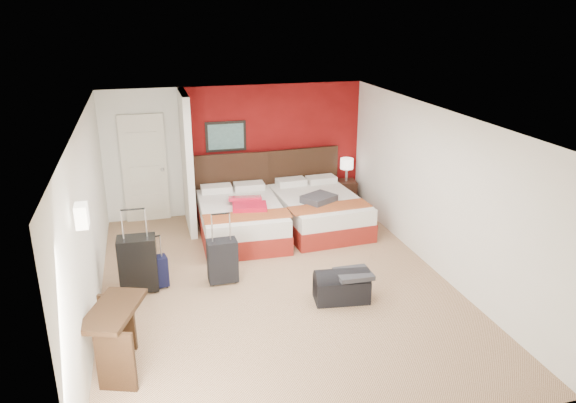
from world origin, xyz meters
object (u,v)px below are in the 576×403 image
object	(u,v)px
suitcase_charcoal	(223,262)
suitcase_navy	(156,274)
bed_left	(241,221)
duffel_bag	(341,288)
nightstand	(346,193)
desk	(116,338)
suitcase_black	(138,265)
table_lamp	(347,170)
bed_right	(319,212)
red_suitcase_open	(247,203)

from	to	relation	value
suitcase_charcoal	suitcase_navy	bearing A→B (deg)	175.18
bed_left	duffel_bag	size ratio (longest dim) A/B	2.70
suitcase_navy	bed_left	bearing A→B (deg)	34.09
bed_left	nightstand	size ratio (longest dim) A/B	3.72
desk	suitcase_black	bearing A→B (deg)	102.10
suitcase_black	bed_left	bearing A→B (deg)	43.61
nightstand	table_lamp	bearing A→B (deg)	0.00
table_lamp	suitcase_black	size ratio (longest dim) A/B	0.58
bed_right	desk	xyz separation A→B (m)	(-3.50, -3.43, 0.09)
duffel_bag	bed_right	bearing A→B (deg)	86.35
nightstand	suitcase_charcoal	world-z (taller)	suitcase_charcoal
red_suitcase_open	bed_right	bearing A→B (deg)	16.09
bed_right	table_lamp	xyz separation A→B (m)	(0.89, 0.94, 0.48)
suitcase_black	duffel_bag	world-z (taller)	suitcase_black
desk	nightstand	bearing A→B (deg)	65.03
suitcase_charcoal	suitcase_navy	size ratio (longest dim) A/B	1.41
table_lamp	suitcase_navy	size ratio (longest dim) A/B	1.03
suitcase_black	desk	world-z (taller)	suitcase_black
table_lamp	red_suitcase_open	bearing A→B (deg)	-153.93
suitcase_charcoal	desk	world-z (taller)	desk
table_lamp	suitcase_black	world-z (taller)	table_lamp
bed_right	suitcase_black	xyz separation A→B (m)	(-3.24, -1.63, 0.10)
duffel_bag	desk	distance (m)	3.08
bed_left	desk	world-z (taller)	desk
red_suitcase_open	nightstand	world-z (taller)	red_suitcase_open
bed_left	suitcase_charcoal	world-z (taller)	suitcase_charcoal
table_lamp	suitcase_black	bearing A→B (deg)	-148.15
bed_right	suitcase_charcoal	bearing A→B (deg)	-144.15
suitcase_black	duffel_bag	bearing A→B (deg)	-18.38
bed_left	table_lamp	bearing A→B (deg)	24.67
suitcase_navy	suitcase_black	bearing A→B (deg)	171.47
bed_left	duffel_bag	distance (m)	2.75
suitcase_navy	table_lamp	bearing A→B (deg)	22.10
suitcase_black	suitcase_charcoal	world-z (taller)	suitcase_black
table_lamp	duffel_bag	distance (m)	3.90
suitcase_navy	nightstand	bearing A→B (deg)	22.10
bed_left	nightstand	xyz separation A→B (m)	(2.36, 1.00, -0.03)
red_suitcase_open	table_lamp	xyz separation A→B (m)	(2.26, 1.10, 0.12)
table_lamp	suitcase_black	xyz separation A→B (m)	(-4.13, -2.57, -0.38)
duffel_bag	desk	bearing A→B (deg)	-157.65
red_suitcase_open	desk	world-z (taller)	desk
duffel_bag	bed_left	bearing A→B (deg)	117.62
suitcase_charcoal	suitcase_navy	world-z (taller)	suitcase_charcoal
red_suitcase_open	duffel_bag	xyz separation A→B (m)	(0.84, -2.48, -0.47)
suitcase_navy	duffel_bag	size ratio (longest dim) A/B	0.61
bed_right	suitcase_charcoal	distance (m)	2.65
bed_right	table_lamp	bearing A→B (deg)	42.83
red_suitcase_open	nightstand	size ratio (longest dim) A/B	1.47
table_lamp	duffel_bag	size ratio (longest dim) A/B	0.62
red_suitcase_open	suitcase_black	bearing A→B (deg)	-132.89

